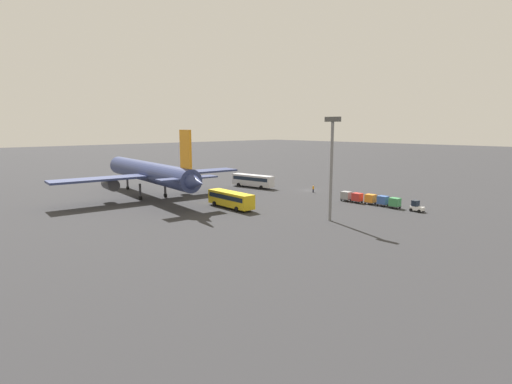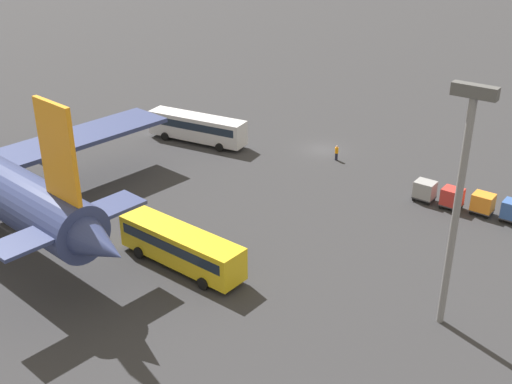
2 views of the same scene
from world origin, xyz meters
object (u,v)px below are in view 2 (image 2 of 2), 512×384
Objects in this scene: shuttle_bus_far at (181,245)px; cargo_cart_orange at (483,203)px; shuttle_bus_near at (197,127)px; cargo_cart_red at (452,197)px; cargo_cart_grey at (425,190)px; worker_person at (337,153)px.

shuttle_bus_far reaches higher than cargo_cart_orange.
shuttle_bus_far is (-17.04, 21.83, -0.07)m from shuttle_bus_near.
cargo_cart_orange and cargo_cart_red have the same top height.
shuttle_bus_near is 6.11× the size of cargo_cart_red.
shuttle_bus_near is 31.13m from cargo_cart_red.
shuttle_bus_near is 6.11× the size of cargo_cart_grey.
cargo_cart_grey is at bearing 161.85° from worker_person.
shuttle_bus_far is 26.82m from worker_person.
shuttle_bus_far is 26.81m from cargo_cart_red.
cargo_cart_grey reaches higher than worker_person.
cargo_cart_orange is (-16.82, -23.36, -0.72)m from shuttle_bus_far.
shuttle_bus_far reaches higher than worker_person.
worker_person is at bearing -171.16° from shuttle_bus_near.
cargo_cart_red reaches higher than worker_person.
cargo_cart_grey is (2.76, -0.02, 0.00)m from cargo_cart_red.
shuttle_bus_far is 28.80m from cargo_cart_orange.
shuttle_bus_far is at bearing 54.25° from cargo_cart_orange.
cargo_cart_orange is 1.00× the size of cargo_cart_red.
cargo_cart_orange is at bearing -122.80° from shuttle_bus_far.
cargo_cart_red is at bearing 11.24° from cargo_cart_orange.
worker_person is at bearing -18.15° from cargo_cart_grey.
cargo_cart_orange is 5.54m from cargo_cart_grey.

